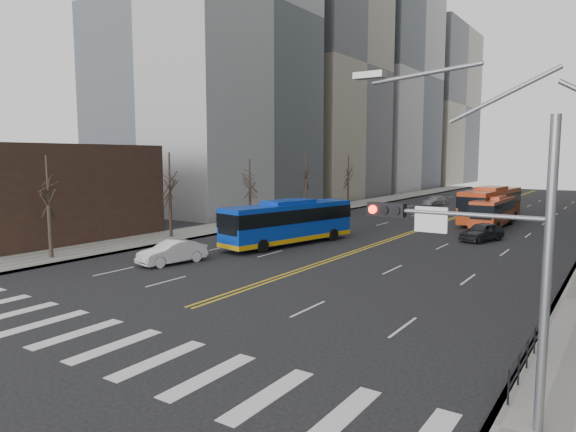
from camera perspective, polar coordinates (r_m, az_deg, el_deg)
The scene contains 15 objects.
ground at distance 21.60m, azimuth -20.65°, elevation -12.74°, with size 220.00×220.00×0.00m, color black.
sidewalk_left at distance 66.07m, azimuth 3.48°, elevation 0.59°, with size 5.00×130.00×0.15m, color slate.
crosswalk at distance 21.60m, azimuth -20.65°, elevation -12.73°, with size 26.70×4.00×0.01m.
centerline at distance 69.08m, azimuth 19.70°, elevation 0.42°, with size 0.55×100.00×0.01m.
office_towers at distance 83.59m, azimuth 22.87°, elevation 17.79°, with size 83.00×134.00×58.00m.
storefront at distance 48.97m, azimuth -27.13°, elevation 2.38°, with size 14.00×18.00×8.00m.
signal_mast at distance 14.14m, azimuth 21.19°, elevation -2.57°, with size 5.37×0.37×9.39m.
pedestrian_railing at distance 18.86m, azimuth 25.08°, elevation -13.15°, with size 0.06×6.06×1.02m.
street_trees at distance 52.09m, azimuth 6.53°, elevation 4.23°, with size 35.20×47.20×7.60m.
blue_bus at distance 40.92m, azimuth 0.09°, elevation -0.58°, with size 5.10×12.57×3.57m.
red_bus_near at distance 54.74m, azimuth 21.82°, elevation 0.65°, with size 2.55×9.87×3.16m.
red_bus_far at distance 58.17m, azimuth 21.60°, elevation 1.36°, with size 3.86×12.48×3.87m.
car_white at distance 34.63m, azimuth -12.74°, elevation -3.93°, with size 1.62×4.63×1.53m, color silver.
car_dark_mid at distance 45.67m, azimuth 20.73°, elevation -1.65°, with size 1.83×4.55×1.55m, color black.
car_silver at distance 77.62m, azimuth 16.01°, elevation 1.66°, with size 1.79×4.40×1.28m, color #99999E.
Camera 1 is at (16.79, -11.64, 7.00)m, focal length 32.00 mm.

